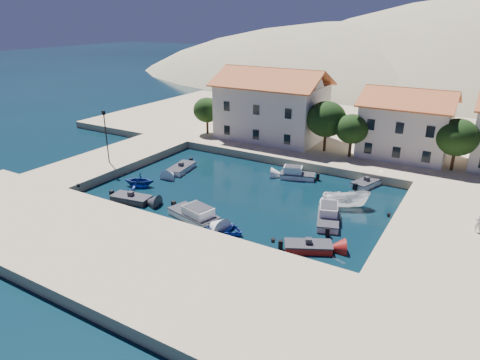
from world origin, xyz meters
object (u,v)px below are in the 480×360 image
Objects in this scene: building_mid at (406,122)px; rowboat_south at (221,230)px; boat_east at (345,207)px; lamppost at (106,132)px; cabin_cruiser_east at (328,217)px; cabin_cruiser_south at (193,214)px; pedestrian at (479,223)px; building_left at (272,103)px.

building_mid is 29.18m from rowboat_south.
lamppost is at bearing 69.20° from boat_east.
cabin_cruiser_south is at bearing 98.59° from cabin_cruiser_east.
pedestrian is (22.55, 8.18, 1.32)m from cabin_cruiser_south.
rowboat_south is (8.42, -26.06, -5.94)m from building_left.
building_left is at bearing 18.31° from rowboat_south.
building_left is 25.92m from cabin_cruiser_east.
rowboat_south is at bearing 23.56° from pedestrian.
boat_east is (0.35, 3.99, -0.48)m from cabin_cruiser_east.
cabin_cruiser_south is (16.47, -5.41, -4.28)m from lamppost.
building_mid reaches higher than pedestrian.
cabin_cruiser_south is at bearing 79.75° from rowboat_south.
boat_east reaches higher than rowboat_south.
building_mid is 2.27× the size of boat_east.
building_left reaches higher than boat_east.
building_left reaches higher than lamppost.
lamppost reaches higher than cabin_cruiser_south.
building_left is 2.95× the size of cabin_cruiser_east.
building_left is 28.03m from rowboat_south.
building_mid reaches higher than boat_east.
building_left is 9.20× the size of pedestrian.
lamppost is (-29.50, -21.00, -0.47)m from building_mid.
cabin_cruiser_east is (15.84, -19.78, -5.46)m from building_left.
rowboat_south is 9.73m from cabin_cruiser_east.
building_mid reaches higher than cabin_cruiser_east.
lamppost is at bearing 73.47° from rowboat_south.
building_left is 3.18× the size of boat_east.
cabin_cruiser_south is (4.97, -25.41, -5.46)m from building_left.
boat_east is 11.57m from pedestrian.
lamppost is at bearing 71.65° from cabin_cruiser_east.
lamppost is 1.13× the size of cabin_cruiser_south.
cabin_cruiser_east is at bearing 11.03° from pedestrian.
pedestrian is (27.52, -17.24, -4.14)m from building_left.
cabin_cruiser_south is 3.44× the size of pedestrian.
lamppost is 3.90× the size of pedestrian.
building_left reaches higher than cabin_cruiser_east.
rowboat_south is (3.45, -0.65, -0.48)m from cabin_cruiser_south.
cabin_cruiser_south and cabin_cruiser_east have the same top height.
cabin_cruiser_south is 1.19× the size of boat_east.
rowboat_south is 0.88× the size of cabin_cruiser_east.
lamppost is at bearing -119.90° from building_left.
lamppost is 1.25× the size of cabin_cruiser_east.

